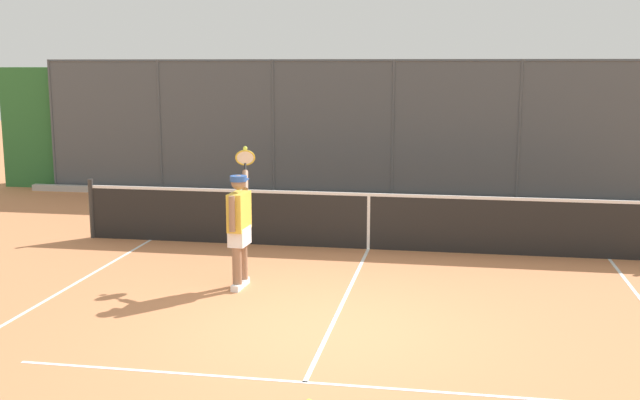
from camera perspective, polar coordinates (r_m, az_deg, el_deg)
name	(u,v)px	position (r m, az deg, el deg)	size (l,w,h in m)	color
ground_plane	(329,331)	(9.13, 0.69, -9.72)	(60.00, 60.00, 0.00)	#C67A4C
court_line_markings	(300,392)	(7.54, -1.51, -14.12)	(7.84, 10.21, 0.01)	white
fence_backdrop	(395,133)	(18.17, 5.60, 5.00)	(19.72, 1.37, 3.19)	#474C51
tennis_net	(369,220)	(12.92, 3.64, -1.53)	(10.07, 0.09, 1.07)	#2D2D2D
tennis_player	(239,223)	(10.67, -6.02, -1.70)	(0.42, 1.36, 1.88)	silver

